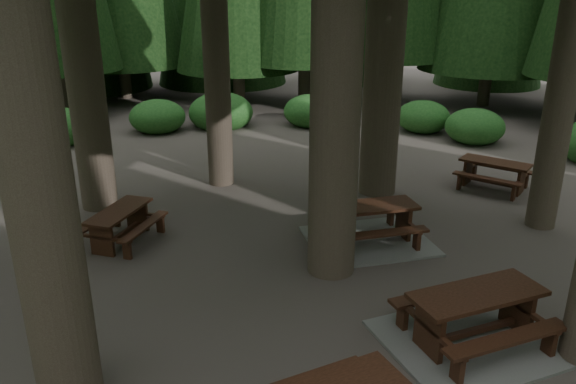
{
  "coord_description": "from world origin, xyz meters",
  "views": [
    {
      "loc": [
        -0.34,
        -8.78,
        4.86
      ],
      "look_at": [
        0.07,
        1.29,
        1.1
      ],
      "focal_mm": 35.0,
      "sensor_mm": 36.0,
      "label": 1
    }
  ],
  "objects_px": {
    "picnic_table_c": "(369,229)",
    "picnic_table_d": "(494,171)",
    "picnic_table_a": "(474,325)",
    "picnic_table_b": "(120,221)"
  },
  "relations": [
    {
      "from": "picnic_table_a",
      "to": "picnic_table_c",
      "type": "bearing_deg",
      "value": 85.37
    },
    {
      "from": "picnic_table_c",
      "to": "picnic_table_d",
      "type": "bearing_deg",
      "value": 27.12
    },
    {
      "from": "picnic_table_c",
      "to": "picnic_table_b",
      "type": "bearing_deg",
      "value": 165.45
    },
    {
      "from": "picnic_table_a",
      "to": "picnic_table_b",
      "type": "bearing_deg",
      "value": 128.69
    },
    {
      "from": "picnic_table_d",
      "to": "picnic_table_c",
      "type": "bearing_deg",
      "value": -102.26
    },
    {
      "from": "picnic_table_c",
      "to": "picnic_table_d",
      "type": "height_order",
      "value": "picnic_table_c"
    },
    {
      "from": "picnic_table_c",
      "to": "picnic_table_a",
      "type": "bearing_deg",
      "value": -87.04
    },
    {
      "from": "picnic_table_b",
      "to": "picnic_table_d",
      "type": "distance_m",
      "value": 9.03
    },
    {
      "from": "picnic_table_a",
      "to": "picnic_table_c",
      "type": "distance_m",
      "value": 3.51
    },
    {
      "from": "picnic_table_a",
      "to": "picnic_table_c",
      "type": "xyz_separation_m",
      "value": [
        -0.9,
        3.39,
        -0.02
      ]
    }
  ]
}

